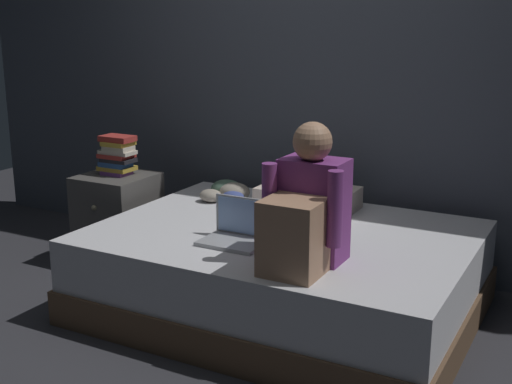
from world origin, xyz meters
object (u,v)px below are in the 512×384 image
Objects in this scene: laptop at (237,232)px; clothes_pile at (228,192)px; bed at (283,271)px; book_stack at (117,155)px; pillow at (308,198)px; person_sitting at (306,212)px; nightstand at (118,218)px.

laptop is 1.12× the size of clothes_pile.
book_stack reaches higher than bed.
laptop is 1.26× the size of book_stack.
book_stack is at bearing -169.09° from pillow.
person_sitting is 2.05× the size of laptop.
person_sitting is 1.23m from clothes_pile.
nightstand is at bearing -93.35° from book_stack.
pillow is at bearing 85.15° from laptop.
book_stack is at bearing 170.76° from bed.
nightstand is 1.29m from laptop.
book_stack is at bearing 86.65° from nightstand.
person_sitting is at bearing -16.27° from laptop.
book_stack reaches higher than nightstand.
laptop reaches higher than pillow.
laptop is at bearing -56.19° from clothes_pile.
bed is 0.54m from pillow.
laptop is 1.29m from book_stack.
bed is 1.40m from book_stack.
bed is 0.76m from clothes_pile.
bed is at bearing 67.05° from laptop.
nightstand is 1.05× the size of pillow.
person_sitting reaches higher than bed.
book_stack is 0.77m from clothes_pile.
person_sitting is 1.17× the size of pillow.
person_sitting reaches higher than laptop.
person_sitting is 2.28× the size of clothes_pile.
person_sitting is at bearing -21.29° from book_stack.
nightstand is 1.83× the size of laptop.
laptop is 0.74m from pillow.
pillow reaches higher than bed.
pillow is 1.95× the size of clothes_pile.
bed is 1.32m from nightstand.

